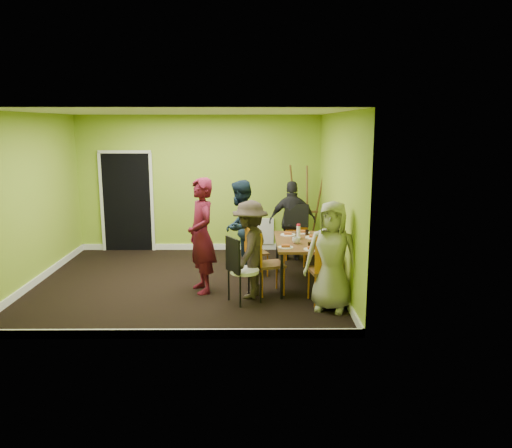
{
  "coord_description": "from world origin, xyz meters",
  "views": [
    {
      "loc": [
        1.11,
        -8.03,
        2.61
      ],
      "look_at": [
        1.16,
        0.0,
        1.0
      ],
      "focal_mm": 35.0,
      "sensor_mm": 36.0,
      "label": 1
    }
  ],
  "objects": [
    {
      "name": "thermos",
      "position": [
        1.86,
        -0.04,
        0.86
      ],
      "size": [
        0.06,
        0.06,
        0.22
      ],
      "primitive_type": "cylinder",
      "color": "white",
      "rests_on": "dining_table"
    },
    {
      "name": "chair_bentwood",
      "position": [
        0.93,
        -0.97,
        0.55
      ],
      "size": [
        0.54,
        0.53,
        1.0
      ],
      "rotation": [
        0.0,
        0.0,
        -1.03
      ],
      "color": "black",
      "rests_on": "ground"
    },
    {
      "name": "blue_bottle",
      "position": [
        2.18,
        -0.4,
        0.86
      ],
      "size": [
        0.08,
        0.08,
        0.22
      ],
      "primitive_type": "cylinder",
      "color": "blue",
      "rests_on": "dining_table"
    },
    {
      "name": "chair_back_end",
      "position": [
        1.94,
        1.3,
        0.79
      ],
      "size": [
        0.53,
        0.6,
        1.11
      ],
      "rotation": [
        0.0,
        0.0,
        2.97
      ],
      "color": "orange",
      "rests_on": "ground"
    },
    {
      "name": "glass_mid",
      "position": [
        1.85,
        0.05,
        0.8
      ],
      "size": [
        0.06,
        0.06,
        0.11
      ],
      "primitive_type": "cylinder",
      "color": "black",
      "rests_on": "dining_table"
    },
    {
      "name": "chair_front_end",
      "position": [
        2.18,
        -1.05,
        0.6
      ],
      "size": [
        0.5,
        0.5,
        1.06
      ],
      "rotation": [
        0.0,
        0.0,
        0.15
      ],
      "color": "orange",
      "rests_on": "ground"
    },
    {
      "name": "glass_back",
      "position": [
        2.04,
        0.31,
        0.79
      ],
      "size": [
        0.06,
        0.06,
        0.09
      ],
      "primitive_type": "cylinder",
      "color": "black",
      "rests_on": "dining_table"
    },
    {
      "name": "person_left_near",
      "position": [
        1.07,
        -0.7,
        0.75
      ],
      "size": [
        0.81,
        1.09,
        1.5
      ],
      "primitive_type": "imported",
      "rotation": [
        0.0,
        0.0,
        -1.87
      ],
      "color": "#322821",
      "rests_on": "ground"
    },
    {
      "name": "plate_near_right",
      "position": [
        1.61,
        -0.61,
        0.76
      ],
      "size": [
        0.23,
        0.23,
        0.01
      ],
      "primitive_type": "cylinder",
      "color": "white",
      "rests_on": "dining_table"
    },
    {
      "name": "person_standing",
      "position": [
        0.31,
        -0.45,
        0.91
      ],
      "size": [
        0.66,
        0.78,
        1.81
      ],
      "primitive_type": "imported",
      "rotation": [
        0.0,
        0.0,
        -1.17
      ],
      "color": "#520E20",
      "rests_on": "ground"
    },
    {
      "name": "plate_far_back",
      "position": [
        2.0,
        0.43,
        0.76
      ],
      "size": [
        0.22,
        0.22,
        0.01
      ],
      "primitive_type": "cylinder",
      "color": "white",
      "rests_on": "dining_table"
    },
    {
      "name": "plate_wall_front",
      "position": [
        2.17,
        -0.36,
        0.76
      ],
      "size": [
        0.26,
        0.26,
        0.01
      ],
      "primitive_type": "cylinder",
      "color": "white",
      "rests_on": "dining_table"
    },
    {
      "name": "glass_front",
      "position": [
        1.98,
        -0.62,
        0.79
      ],
      "size": [
        0.06,
        0.06,
        0.09
      ],
      "primitive_type": "cylinder",
      "color": "black",
      "rests_on": "dining_table"
    },
    {
      "name": "cup_a",
      "position": [
        1.8,
        -0.34,
        0.8
      ],
      "size": [
        0.13,
        0.13,
        0.1
      ],
      "primitive_type": "imported",
      "color": "white",
      "rests_on": "dining_table"
    },
    {
      "name": "chair_left_near",
      "position": [
        1.29,
        -0.57,
        0.56
      ],
      "size": [
        0.51,
        0.51,
        1.01
      ],
      "rotation": [
        0.0,
        0.0,
        -1.29
      ],
      "color": "orange",
      "rests_on": "ground"
    },
    {
      "name": "ground",
      "position": [
        0.0,
        0.0,
        0.0
      ],
      "size": [
        5.0,
        5.0,
        0.0
      ],
      "primitive_type": "plane",
      "color": "black",
      "rests_on": "ground"
    },
    {
      "name": "plate_near_left",
      "position": [
        1.71,
        0.28,
        0.76
      ],
      "size": [
        0.26,
        0.26,
        0.01
      ],
      "primitive_type": "cylinder",
      "color": "white",
      "rests_on": "dining_table"
    },
    {
      "name": "cup_b",
      "position": [
        2.16,
        -0.12,
        0.79
      ],
      "size": [
        0.09,
        0.09,
        0.08
      ],
      "primitive_type": "imported",
      "color": "white",
      "rests_on": "dining_table"
    },
    {
      "name": "dining_table",
      "position": [
        1.94,
        -0.13,
        0.7
      ],
      "size": [
        0.9,
        1.5,
        0.75
      ],
      "color": "black",
      "rests_on": "ground"
    },
    {
      "name": "room_walls",
      "position": [
        -0.02,
        0.04,
        0.99
      ],
      "size": [
        5.04,
        4.54,
        2.82
      ],
      "color": "#90B42E",
      "rests_on": "ground"
    },
    {
      "name": "chair_left_far",
      "position": [
        1.1,
        0.37,
        0.49
      ],
      "size": [
        0.46,
        0.46,
        0.87
      ],
      "rotation": [
        0.0,
        0.0,
        -1.21
      ],
      "color": "orange",
      "rests_on": "ground"
    },
    {
      "name": "person_left_far",
      "position": [
        0.89,
        0.58,
        0.83
      ],
      "size": [
        0.85,
        0.96,
        1.66
      ],
      "primitive_type": "imported",
      "rotation": [
        0.0,
        0.0,
        -1.88
      ],
      "color": "black",
      "rests_on": "ground"
    },
    {
      "name": "orange_bottle",
      "position": [
        1.85,
        0.04,
        0.79
      ],
      "size": [
        0.04,
        0.04,
        0.09
      ],
      "primitive_type": "cylinder",
      "color": "orange",
      "rests_on": "dining_table"
    },
    {
      "name": "person_front_end",
      "position": [
        2.23,
        -1.25,
        0.79
      ],
      "size": [
        0.89,
        0.73,
        1.57
      ],
      "primitive_type": "imported",
      "rotation": [
        0.0,
        0.0,
        -0.34
      ],
      "color": "gray",
      "rests_on": "ground"
    },
    {
      "name": "person_back_end",
      "position": [
        1.88,
        1.45,
        0.77
      ],
      "size": [
        0.91,
        0.38,
        1.55
      ],
      "primitive_type": "imported",
      "rotation": [
        0.0,
        0.0,
        3.14
      ],
      "color": "black",
      "rests_on": "ground"
    },
    {
      "name": "plate_far_front",
      "position": [
        2.0,
        -0.74,
        0.76
      ],
      "size": [
        0.25,
        0.25,
        0.01
      ],
      "primitive_type": "cylinder",
      "color": "white",
      "rests_on": "dining_table"
    },
    {
      "name": "plate_wall_back",
      "position": [
        2.12,
        0.06,
        0.76
      ],
      "size": [
        0.27,
        0.27,
        0.01
      ],
      "primitive_type": "cylinder",
      "color": "white",
      "rests_on": "dining_table"
    },
    {
      "name": "easel",
      "position": [
        2.2,
        1.96,
        0.9
      ],
      "size": [
        0.73,
        0.69,
        1.83
      ],
      "color": "brown",
      "rests_on": "ground"
    }
  ]
}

